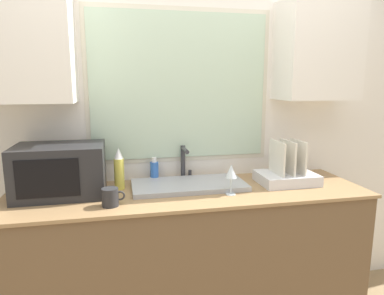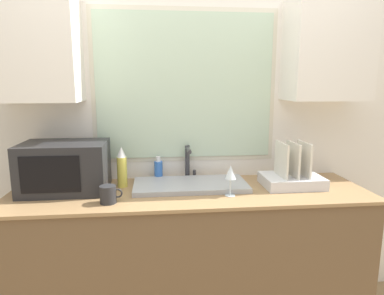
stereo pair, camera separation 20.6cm
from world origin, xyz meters
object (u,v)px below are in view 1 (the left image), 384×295
microwave (60,170)px  wine_glass (231,172)px  faucet (184,160)px  mug_near_sink (110,197)px  dish_rack (287,174)px  spray_bottle (119,169)px  soap_bottle (154,171)px

microwave → wine_glass: bearing=-11.7°
faucet → mug_near_sink: (-0.49, -0.43, -0.09)m
mug_near_sink → faucet: bearing=41.3°
dish_rack → wine_glass: (-0.44, -0.15, 0.08)m
spray_bottle → mug_near_sink: 0.32m
dish_rack → spray_bottle: bearing=174.5°
microwave → soap_bottle: microwave is taller
spray_bottle → mug_near_sink: size_ratio=2.10×
dish_rack → microwave: bearing=177.8°
spray_bottle → soap_bottle: spray_bottle is taller
microwave → dish_rack: bearing=-2.2°
soap_bottle → mug_near_sink: size_ratio=1.33×
soap_bottle → mug_near_sink: soap_bottle is taller
soap_bottle → wine_glass: wine_glass is taller
microwave → spray_bottle: bearing=8.1°
dish_rack → soap_bottle: size_ratio=2.24×
wine_glass → mug_near_sink: bearing=-175.8°
spray_bottle → wine_glass: bearing=-21.2°
faucet → wine_glass: faucet is taller
wine_glass → spray_bottle: bearing=158.8°
microwave → dish_rack: (1.44, -0.06, -0.09)m
faucet → dish_rack: bearing=-19.2°
faucet → wine_glass: bearing=-60.5°
mug_near_sink → wine_glass: 0.71m
dish_rack → soap_bottle: 0.89m
faucet → soap_bottle: size_ratio=1.41×
spray_bottle → wine_glass: spray_bottle is taller
faucet → dish_rack: (0.66, -0.23, -0.08)m
microwave → dish_rack: size_ratio=1.36×
faucet → spray_bottle: size_ratio=0.89×
dish_rack → faucet: bearing=160.8°
faucet → microwave: bearing=-167.6°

